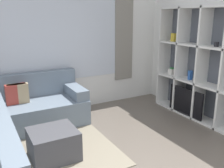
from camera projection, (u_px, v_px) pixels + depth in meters
The scene contains 6 objects.
wall_back at pixel (62, 44), 4.89m from camera, with size 5.68×0.11×2.70m.
wall_right at pixel (208, 46), 4.61m from camera, with size 0.07×4.33×2.70m, color white.
area_rug at pixel (28, 159), 3.41m from camera, with size 2.43×1.67×0.01m, color gray.
shelving_unit at pixel (202, 67), 4.57m from camera, with size 0.34×2.09×2.07m.
couch_main at pixel (29, 109), 4.38m from camera, with size 1.91×0.89×0.90m.
ottoman at pixel (53, 144), 3.40m from camera, with size 0.62×0.58×0.41m.
Camera 1 is at (-1.53, -1.62, 1.90)m, focal length 40.00 mm.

